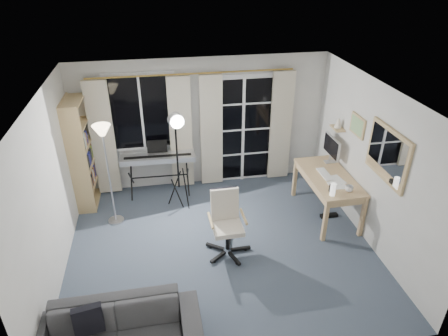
{
  "coord_description": "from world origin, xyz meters",
  "views": [
    {
      "loc": [
        -0.78,
        -4.67,
        3.98
      ],
      "look_at": [
        0.11,
        0.35,
        1.17
      ],
      "focal_mm": 32.0,
      "sensor_mm": 36.0,
      "label": 1
    }
  ],
  "objects_px": {
    "bookshelf": "(81,155)",
    "keyboard_piano": "(158,158)",
    "monitor": "(332,147)",
    "sofa": "(114,327)",
    "studio_light": "(177,132)",
    "desk": "(328,181)",
    "torchiere_lamp": "(104,146)",
    "mug": "(349,188)",
    "office_chair": "(226,216)"
  },
  "relations": [
    {
      "from": "bookshelf",
      "to": "studio_light",
      "type": "bearing_deg",
      "value": -16.88
    },
    {
      "from": "monitor",
      "to": "mug",
      "type": "xyz_separation_m",
      "value": [
        -0.1,
        -0.95,
        -0.22
      ]
    },
    {
      "from": "mug",
      "to": "sofa",
      "type": "xyz_separation_m",
      "value": [
        -3.42,
        -1.59,
        -0.44
      ]
    },
    {
      "from": "keyboard_piano",
      "to": "monitor",
      "type": "bearing_deg",
      "value": -12.05
    },
    {
      "from": "office_chair",
      "to": "mug",
      "type": "height_order",
      "value": "office_chair"
    },
    {
      "from": "office_chair",
      "to": "mug",
      "type": "relative_size",
      "value": 8.03
    },
    {
      "from": "bookshelf",
      "to": "keyboard_piano",
      "type": "distance_m",
      "value": 1.3
    },
    {
      "from": "desk",
      "to": "monitor",
      "type": "height_order",
      "value": "monitor"
    },
    {
      "from": "keyboard_piano",
      "to": "office_chair",
      "type": "xyz_separation_m",
      "value": [
        0.91,
        -1.73,
        -0.14
      ]
    },
    {
      "from": "studio_light",
      "to": "desk",
      "type": "height_order",
      "value": "studio_light"
    },
    {
      "from": "monitor",
      "to": "sofa",
      "type": "height_order",
      "value": "monitor"
    },
    {
      "from": "office_chair",
      "to": "studio_light",
      "type": "bearing_deg",
      "value": 115.0
    },
    {
      "from": "torchiere_lamp",
      "to": "sofa",
      "type": "bearing_deg",
      "value": -86.21
    },
    {
      "from": "monitor",
      "to": "torchiere_lamp",
      "type": "bearing_deg",
      "value": 179.45
    },
    {
      "from": "keyboard_piano",
      "to": "desk",
      "type": "relative_size",
      "value": 0.94
    },
    {
      "from": "studio_light",
      "to": "desk",
      "type": "bearing_deg",
      "value": -27.81
    },
    {
      "from": "bookshelf",
      "to": "sofa",
      "type": "distance_m",
      "value": 3.34
    },
    {
      "from": "studio_light",
      "to": "mug",
      "type": "xyz_separation_m",
      "value": [
        2.49,
        -1.09,
        -0.64
      ]
    },
    {
      "from": "monitor",
      "to": "sofa",
      "type": "xyz_separation_m",
      "value": [
        -3.52,
        -2.54,
        -0.66
      ]
    },
    {
      "from": "torchiere_lamp",
      "to": "sofa",
      "type": "relative_size",
      "value": 0.91
    },
    {
      "from": "bookshelf",
      "to": "monitor",
      "type": "relative_size",
      "value": 3.56
    },
    {
      "from": "studio_light",
      "to": "mug",
      "type": "relative_size",
      "value": 14.71
    },
    {
      "from": "torchiere_lamp",
      "to": "office_chair",
      "type": "distance_m",
      "value": 2.11
    },
    {
      "from": "torchiere_lamp",
      "to": "keyboard_piano",
      "type": "bearing_deg",
      "value": 44.11
    },
    {
      "from": "mug",
      "to": "sofa",
      "type": "height_order",
      "value": "mug"
    },
    {
      "from": "studio_light",
      "to": "desk",
      "type": "distance_m",
      "value": 2.59
    },
    {
      "from": "torchiere_lamp",
      "to": "keyboard_piano",
      "type": "xyz_separation_m",
      "value": [
        0.77,
        0.75,
        -0.67
      ]
    },
    {
      "from": "torchiere_lamp",
      "to": "monitor",
      "type": "height_order",
      "value": "torchiere_lamp"
    },
    {
      "from": "keyboard_piano",
      "to": "bookshelf",
      "type": "bearing_deg",
      "value": -177.7
    },
    {
      "from": "keyboard_piano",
      "to": "torchiere_lamp",
      "type": "bearing_deg",
      "value": -134.41
    },
    {
      "from": "keyboard_piano",
      "to": "studio_light",
      "type": "xyz_separation_m",
      "value": [
        0.33,
        -0.56,
        0.72
      ]
    },
    {
      "from": "monitor",
      "to": "office_chair",
      "type": "bearing_deg",
      "value": -154.1
    },
    {
      "from": "office_chair",
      "to": "monitor",
      "type": "xyz_separation_m",
      "value": [
        2.01,
        1.03,
        0.45
      ]
    },
    {
      "from": "desk",
      "to": "sofa",
      "type": "bearing_deg",
      "value": -149.02
    },
    {
      "from": "keyboard_piano",
      "to": "studio_light",
      "type": "distance_m",
      "value": 0.97
    },
    {
      "from": "torchiere_lamp",
      "to": "mug",
      "type": "bearing_deg",
      "value": -14.16
    },
    {
      "from": "office_chair",
      "to": "monitor",
      "type": "bearing_deg",
      "value": 25.82
    },
    {
      "from": "mug",
      "to": "keyboard_piano",
      "type": "bearing_deg",
      "value": 149.63
    },
    {
      "from": "sofa",
      "to": "bookshelf",
      "type": "bearing_deg",
      "value": 101.4
    },
    {
      "from": "desk",
      "to": "mug",
      "type": "height_order",
      "value": "mug"
    },
    {
      "from": "mug",
      "to": "sofa",
      "type": "distance_m",
      "value": 3.8
    },
    {
      "from": "keyboard_piano",
      "to": "office_chair",
      "type": "bearing_deg",
      "value": -60.78
    },
    {
      "from": "studio_light",
      "to": "sofa",
      "type": "distance_m",
      "value": 3.04
    },
    {
      "from": "mug",
      "to": "sofa",
      "type": "bearing_deg",
      "value": -155.02
    },
    {
      "from": "torchiere_lamp",
      "to": "monitor",
      "type": "relative_size",
      "value": 3.2
    },
    {
      "from": "keyboard_piano",
      "to": "office_chair",
      "type": "height_order",
      "value": "keyboard_piano"
    },
    {
      "from": "studio_light",
      "to": "monitor",
      "type": "distance_m",
      "value": 2.62
    },
    {
      "from": "mug",
      "to": "monitor",
      "type": "bearing_deg",
      "value": 84.2
    },
    {
      "from": "mug",
      "to": "torchiere_lamp",
      "type": "bearing_deg",
      "value": 165.84
    },
    {
      "from": "keyboard_piano",
      "to": "mug",
      "type": "relative_size",
      "value": 10.77
    }
  ]
}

